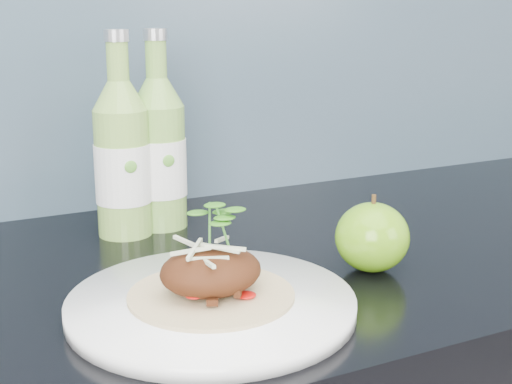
# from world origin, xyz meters

# --- Properties ---
(dinner_plate) EXTENTS (0.32, 0.32, 0.02)m
(dinner_plate) POSITION_xyz_m (-0.09, 1.56, 0.91)
(dinner_plate) COLOR white
(dinner_plate) RESTS_ON kitchen_counter
(pork_taco) EXTENTS (0.17, 0.17, 0.10)m
(pork_taco) POSITION_xyz_m (-0.09, 1.56, 0.95)
(pork_taco) COLOR tan
(pork_taco) RESTS_ON dinner_plate
(green_apple) EXTENTS (0.11, 0.11, 0.09)m
(green_apple) POSITION_xyz_m (0.12, 1.59, 0.94)
(green_apple) COLOR #4E840E
(green_apple) RESTS_ON kitchen_counter
(cider_bottle_left) EXTENTS (0.09, 0.09, 0.27)m
(cider_bottle_left) POSITION_xyz_m (-0.09, 1.85, 1.00)
(cider_bottle_left) COLOR #80AF48
(cider_bottle_left) RESTS_ON kitchen_counter
(cider_bottle_right) EXTENTS (0.08, 0.08, 0.27)m
(cider_bottle_right) POSITION_xyz_m (-0.04, 1.86, 1.00)
(cider_bottle_right) COLOR #78AB47
(cider_bottle_right) RESTS_ON kitchen_counter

